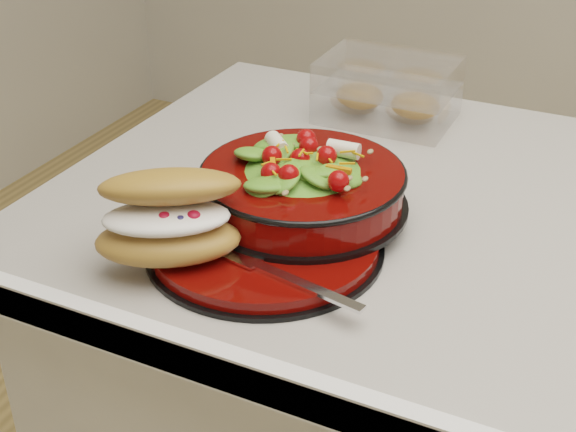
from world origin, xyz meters
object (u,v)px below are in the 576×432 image
at_px(dinner_plate, 265,243).
at_px(croissant, 170,218).
at_px(salad_bowl, 303,179).
at_px(pastry_box, 388,91).
at_px(fork, 286,277).

height_order(dinner_plate, croissant, croissant).
distance_m(dinner_plate, salad_bowl, 0.09).
height_order(dinner_plate, pastry_box, pastry_box).
bearing_deg(dinner_plate, pastry_box, 90.67).
relative_size(salad_bowl, pastry_box, 1.27).
xyz_separation_m(dinner_plate, croissant, (-0.07, -0.08, 0.06)).
height_order(dinner_plate, salad_bowl, salad_bowl).
height_order(dinner_plate, fork, fork).
distance_m(dinner_plate, croissant, 0.12).
xyz_separation_m(croissant, pastry_box, (0.07, 0.50, -0.02)).
relative_size(croissant, pastry_box, 0.89).
height_order(croissant, fork, croissant).
bearing_deg(dinner_plate, fork, -48.24).
distance_m(croissant, pastry_box, 0.51).
bearing_deg(fork, salad_bowl, 29.73).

